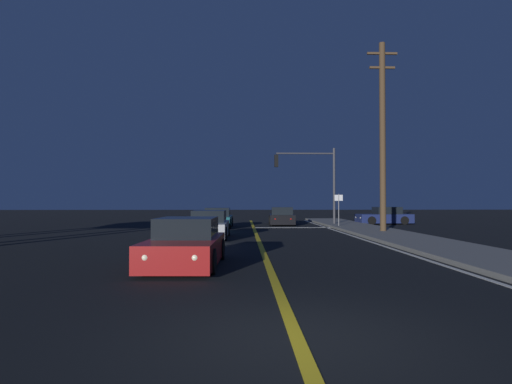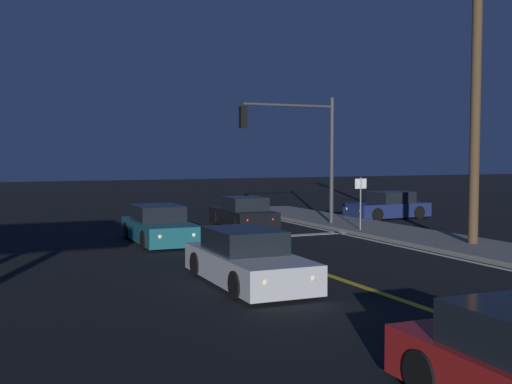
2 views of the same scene
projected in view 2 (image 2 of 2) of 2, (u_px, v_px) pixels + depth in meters
lane_line_center at (403, 301)px, 13.77m from camera, size 0.20×42.14×0.01m
stop_bar at (286, 236)px, 24.76m from camera, size 5.18×0.50×0.01m
car_far_approaching_navy at (388, 207)px, 31.55m from camera, size 4.21×2.03×1.34m
car_side_waiting_black at (243, 214)px, 27.77m from camera, size 2.04×4.36×1.34m
car_mid_block_silver at (247, 260)px, 15.58m from camera, size 1.97×4.71×1.34m
car_lead_oncoming_teal at (159, 226)px, 22.93m from camera, size 2.01×4.68×1.34m
traffic_signal_near_right at (299, 140)px, 27.35m from camera, size 4.49×0.28×5.69m
utility_pole_right at (476, 86)px, 21.38m from camera, size 1.70×0.34×10.68m
street_sign_corner at (361, 196)px, 25.46m from camera, size 0.56×0.08×2.27m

